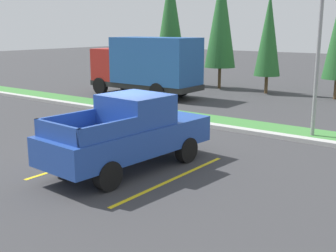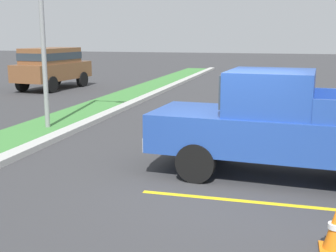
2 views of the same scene
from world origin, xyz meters
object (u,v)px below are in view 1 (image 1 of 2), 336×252
at_px(traffic_cone, 42,147).
at_px(cypress_tree_leftmost, 170,16).
at_px(street_light, 319,24).
at_px(cypress_tree_center, 269,35).
at_px(pickup_truck_main, 130,133).
at_px(cypress_tree_left_inner, 221,18).
at_px(cargo_truck_distant, 147,64).

bearing_deg(traffic_cone, cypress_tree_leftmost, 113.95).
bearing_deg(street_light, cypress_tree_center, 123.04).
height_order(pickup_truck_main, street_light, street_light).
xyz_separation_m(street_light, cypress_tree_left_inner, (-9.50, 9.57, 0.50)).
bearing_deg(pickup_truck_main, cypress_tree_leftmost, 123.26).
relative_size(cypress_tree_left_inner, cypress_tree_center, 1.29).
distance_m(street_light, cypress_tree_center, 11.12).
bearing_deg(cypress_tree_left_inner, pickup_truck_main, -67.81).
distance_m(street_light, cypress_tree_left_inner, 13.50).
bearing_deg(cypress_tree_left_inner, cargo_truck_distant, -107.25).
height_order(cargo_truck_distant, cypress_tree_left_inner, cypress_tree_left_inner).
bearing_deg(cargo_truck_distant, cypress_tree_center, 45.30).
bearing_deg(pickup_truck_main, cypress_tree_center, 101.23).
height_order(street_light, cypress_tree_center, street_light).
distance_m(pickup_truck_main, street_light, 7.86).
xyz_separation_m(pickup_truck_main, street_light, (2.88, 6.66, 3.01)).
distance_m(cypress_tree_center, traffic_cone, 17.04).
height_order(street_light, cypress_tree_left_inner, cypress_tree_left_inner).
xyz_separation_m(cypress_tree_leftmost, cypress_tree_center, (7.27, 0.05, -1.19)).
height_order(street_light, traffic_cone, street_light).
xyz_separation_m(cypress_tree_left_inner, cypress_tree_center, (3.45, -0.26, -1.02)).
bearing_deg(cypress_tree_center, cypress_tree_left_inner, 175.68).
height_order(cargo_truck_distant, cypress_tree_center, cypress_tree_center).
bearing_deg(cypress_tree_leftmost, cargo_truck_distant, -67.54).
relative_size(street_light, traffic_cone, 11.67).
bearing_deg(cargo_truck_distant, cypress_tree_left_inner, 72.75).
relative_size(street_light, cypress_tree_leftmost, 0.87).
relative_size(cargo_truck_distant, traffic_cone, 11.35).
xyz_separation_m(cypress_tree_leftmost, traffic_cone, (7.41, -16.67, -4.44)).
bearing_deg(cypress_tree_leftmost, pickup_truck_main, -56.74).
relative_size(cargo_truck_distant, cypress_tree_leftmost, 0.85).
relative_size(street_light, cypress_tree_center, 1.17).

